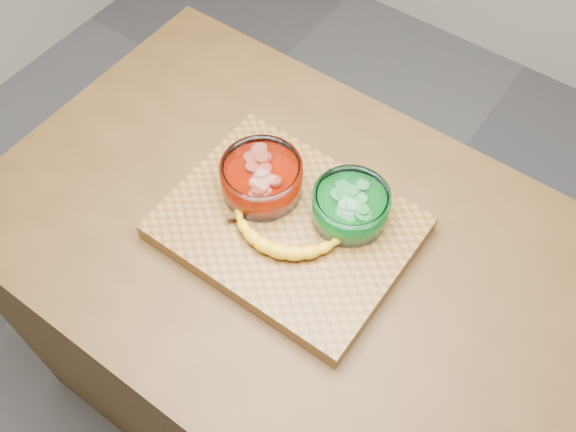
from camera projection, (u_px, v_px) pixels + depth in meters
The scene contains 6 objects.
ground at pixel (288, 387), 1.99m from camera, with size 3.50×3.50×0.00m, color #545458.
counter at pixel (288, 328), 1.61m from camera, with size 1.20×0.80×0.90m, color #4E3317.
cutting_board at pixel (288, 228), 1.22m from camera, with size 0.45×0.35×0.04m, color brown.
bowl_red at pixel (262, 178), 1.22m from camera, with size 0.16×0.16×0.07m.
bowl_green at pixel (351, 206), 1.18m from camera, with size 0.14×0.14×0.07m.
banana at pixel (283, 232), 1.17m from camera, with size 0.23×0.14×0.03m, color gold, non-canonical shape.
Camera 1 is at (0.38, -0.53, 1.95)m, focal length 40.00 mm.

